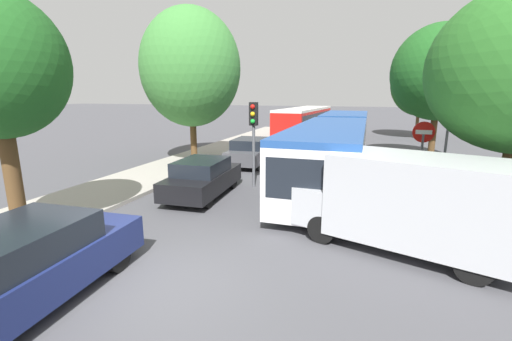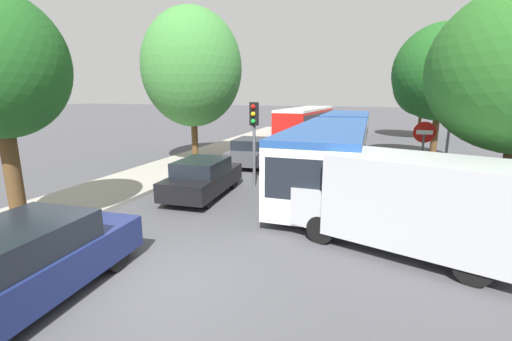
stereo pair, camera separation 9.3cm
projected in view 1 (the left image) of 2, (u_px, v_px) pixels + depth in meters
The scene contains 14 objects.
ground_plane at pixel (161, 286), 6.78m from camera, with size 200.00×200.00×0.00m, color #47474C.
kerb_strip_left at pixel (204, 156), 20.63m from camera, with size 3.20×36.21×0.14m, color #9E998E.
articulated_bus at pixel (337, 141), 16.62m from camera, with size 2.66×17.11×2.54m.
city_bus_rear at pixel (304, 119), 31.36m from camera, with size 3.41×11.54×2.45m.
queued_car_navy at pixel (26, 264), 6.06m from camera, with size 2.08×4.46×1.52m.
queued_car_black at pixel (203, 178), 12.60m from camera, with size 1.90×4.07×1.39m.
queued_car_graphite at pixel (250, 151), 18.22m from camera, with size 1.93×4.14×1.41m.
white_van at pixel (411, 201), 8.09m from camera, with size 5.36×3.39×2.31m.
traffic_light at pixel (253, 125), 13.44m from camera, with size 0.34×0.37×3.40m.
no_entry_sign at pixel (422, 150), 11.53m from camera, with size 0.70×0.08×2.82m.
direction_sign_post at pixel (448, 125), 13.20m from camera, with size 0.21×1.40×3.60m.
tree_left_mid at pixel (192, 71), 17.86m from camera, with size 5.19×5.19×8.06m.
tree_right_mid at pixel (441, 75), 17.79m from camera, with size 4.89×4.89×7.27m.
tree_right_far at pixel (421, 83), 28.21m from camera, with size 4.79×4.79×7.27m.
Camera 1 is at (3.71, -5.21, 3.73)m, focal length 24.00 mm.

